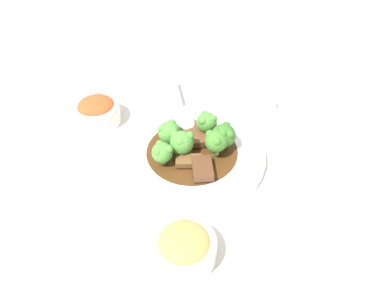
% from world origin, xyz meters
% --- Properties ---
extents(ground_plane, '(4.00, 4.00, 0.00)m').
position_xyz_m(ground_plane, '(0.00, 0.00, 0.00)').
color(ground_plane, silver).
extents(main_plate, '(0.29, 0.29, 0.02)m').
position_xyz_m(main_plate, '(0.00, 0.00, 0.01)').
color(main_plate, white).
rests_on(main_plate, ground_plane).
extents(beef_strip_0, '(0.05, 0.05, 0.01)m').
position_xyz_m(beef_strip_0, '(0.02, -0.03, 0.02)').
color(beef_strip_0, brown).
rests_on(beef_strip_0, main_plate).
extents(beef_strip_1, '(0.03, 0.06, 0.01)m').
position_xyz_m(beef_strip_1, '(-0.05, 0.03, 0.02)').
color(beef_strip_1, brown).
rests_on(beef_strip_1, main_plate).
extents(beef_strip_2, '(0.07, 0.06, 0.01)m').
position_xyz_m(beef_strip_2, '(0.06, -0.02, 0.03)').
color(beef_strip_2, '#56331E').
rests_on(beef_strip_2, main_plate).
extents(beef_strip_3, '(0.06, 0.05, 0.01)m').
position_xyz_m(beef_strip_3, '(-0.01, 0.03, 0.03)').
color(beef_strip_3, brown).
rests_on(beef_strip_3, main_plate).
extents(broccoli_floret_0, '(0.05, 0.05, 0.05)m').
position_xyz_m(broccoli_floret_0, '(-0.05, -0.02, 0.05)').
color(broccoli_floret_0, '#8EB756').
rests_on(broccoli_floret_0, main_plate).
extents(broccoli_floret_1, '(0.04, 0.04, 0.05)m').
position_xyz_m(broccoli_floret_1, '(-0.02, 0.05, 0.05)').
color(broccoli_floret_1, '#7FA84C').
rests_on(broccoli_floret_1, main_plate).
extents(broccoli_floret_2, '(0.04, 0.04, 0.05)m').
position_xyz_m(broccoli_floret_2, '(0.04, 0.03, 0.05)').
color(broccoli_floret_2, '#8EB756').
rests_on(broccoli_floret_2, main_plate).
extents(broccoli_floret_3, '(0.05, 0.05, 0.05)m').
position_xyz_m(broccoli_floret_3, '(0.03, 0.05, 0.05)').
color(broccoli_floret_3, '#7FA84C').
rests_on(broccoli_floret_3, main_plate).
extents(broccoli_floret_4, '(0.04, 0.04, 0.05)m').
position_xyz_m(broccoli_floret_4, '(-0.01, -0.06, 0.05)').
color(broccoli_floret_4, '#7FA84C').
rests_on(broccoli_floret_4, main_plate).
extents(broccoli_floret_5, '(0.05, 0.05, 0.05)m').
position_xyz_m(broccoli_floret_5, '(-0.01, -0.02, 0.05)').
color(broccoli_floret_5, '#7FA84C').
rests_on(broccoli_floret_5, main_plate).
extents(serving_spoon, '(0.19, 0.13, 0.01)m').
position_xyz_m(serving_spoon, '(-0.08, 0.05, 0.03)').
color(serving_spoon, silver).
rests_on(serving_spoon, main_plate).
extents(side_bowl_kimchi, '(0.10, 0.10, 0.06)m').
position_xyz_m(side_bowl_kimchi, '(-0.22, -0.08, 0.03)').
color(side_bowl_kimchi, white).
rests_on(side_bowl_kimchi, ground_plane).
extents(side_bowl_appetizer, '(0.10, 0.10, 0.05)m').
position_xyz_m(side_bowl_appetizer, '(0.16, -0.16, 0.03)').
color(side_bowl_appetizer, white).
rests_on(side_bowl_appetizer, ground_plane).
extents(sauce_dish, '(0.08, 0.08, 0.01)m').
position_xyz_m(sauce_dish, '(-0.02, 0.24, 0.01)').
color(sauce_dish, white).
rests_on(sauce_dish, ground_plane).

